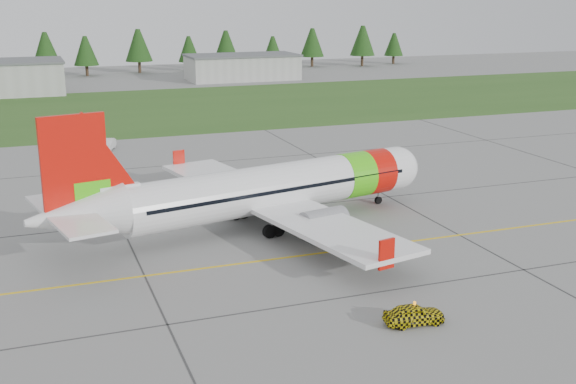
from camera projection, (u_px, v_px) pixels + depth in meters
name	position (u px, v px, depth m)	size (l,w,h in m)	color
ground	(396.00, 290.00, 46.90)	(320.00, 320.00, 0.00)	gray
aircraft	(267.00, 190.00, 59.13)	(34.76, 32.58, 10.65)	white
follow_me_car	(415.00, 295.00, 41.54)	(1.44, 1.22, 3.58)	yellow
service_van	(106.00, 133.00, 88.21)	(1.47, 1.39, 4.21)	silver
grass_strip	(161.00, 108.00, 121.08)	(320.00, 50.00, 0.03)	#30561E
taxi_guideline	(345.00, 250.00, 54.14)	(120.00, 0.25, 0.02)	gold
hangar_east	(242.00, 68.00, 161.30)	(24.00, 12.00, 5.20)	#A8A8A3
treeline	(116.00, 53.00, 170.42)	(160.00, 8.00, 10.00)	#1C3F14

